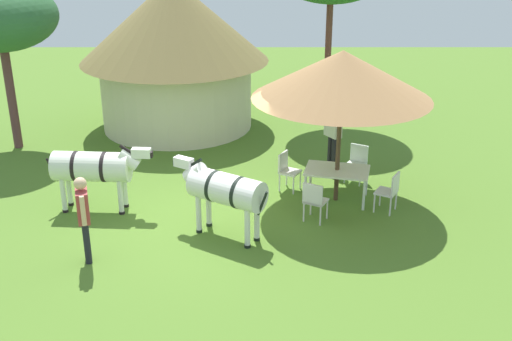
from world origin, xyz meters
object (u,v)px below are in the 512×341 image
at_px(standing_watcher, 84,212).
at_px(zebra_by_umbrella, 95,167).
at_px(patio_chair_near_hut, 358,161).
at_px(shade_umbrella, 343,75).
at_px(patio_dining_table, 338,173).
at_px(thatched_hut, 175,47).
at_px(patio_chair_near_lawn, 391,190).
at_px(acacia_tree_left_background, 0,17).
at_px(patio_chair_east_end, 315,199).
at_px(patio_chair_west_end, 288,168).
at_px(guest_beside_umbrella, 334,130).
at_px(zebra_nearest_camera, 225,190).

distance_m(standing_watcher, zebra_by_umbrella, 2.23).
bearing_deg(patio_chair_near_hut, zebra_by_umbrella, 44.85).
bearing_deg(zebra_by_umbrella, shade_umbrella, 99.28).
xyz_separation_m(patio_dining_table, patio_chair_near_hut, (0.62, 1.08, -0.14)).
bearing_deg(shade_umbrella, zebra_by_umbrella, -174.57).
distance_m(thatched_hut, patio_dining_table, 6.95).
bearing_deg(patio_chair_near_lawn, standing_watcher, 138.65).
bearing_deg(acacia_tree_left_background, patio_chair_near_lawn, -23.11).
relative_size(thatched_hut, acacia_tree_left_background, 1.23).
bearing_deg(patio_chair_east_end, standing_watcher, -131.09).
height_order(standing_watcher, zebra_by_umbrella, standing_watcher).
relative_size(patio_chair_near_hut, patio_chair_west_end, 1.00).
height_order(patio_chair_west_end, guest_beside_umbrella, guest_beside_umbrella).
height_order(shade_umbrella, acacia_tree_left_background, acacia_tree_left_background).
xyz_separation_m(shade_umbrella, patio_chair_east_end, (-0.59, -1.09, -2.38)).
relative_size(thatched_hut, zebra_nearest_camera, 2.81).
distance_m(patio_chair_east_end, patio_chair_near_lawn, 1.74).
relative_size(patio_chair_near_hut, patio_chair_near_lawn, 1.00).
relative_size(patio_chair_west_end, standing_watcher, 0.53).
relative_size(guest_beside_umbrella, standing_watcher, 1.01).
height_order(patio_dining_table, standing_watcher, standing_watcher).
relative_size(patio_chair_near_lawn, acacia_tree_left_background, 0.20).
xyz_separation_m(patio_chair_near_hut, zebra_by_umbrella, (-5.90, -1.58, 0.48)).
xyz_separation_m(patio_chair_west_end, guest_beside_umbrella, (1.19, 1.27, 0.52)).
bearing_deg(zebra_nearest_camera, patio_chair_west_end, 1.97).
height_order(patio_chair_east_end, zebra_nearest_camera, zebra_nearest_camera).
bearing_deg(shade_umbrella, patio_chair_near_lawn, -29.54).
distance_m(guest_beside_umbrella, standing_watcher, 6.81).
height_order(thatched_hut, patio_dining_table, thatched_hut).
relative_size(patio_chair_near_lawn, standing_watcher, 0.53).
height_order(patio_dining_table, patio_chair_near_hut, patio_chair_near_hut).
relative_size(patio_chair_near_hut, patio_chair_east_end, 1.00).
xyz_separation_m(patio_dining_table, zebra_nearest_camera, (-2.43, -1.70, 0.36)).
bearing_deg(standing_watcher, acacia_tree_left_background, -166.70).
bearing_deg(thatched_hut, acacia_tree_left_background, -156.29).
bearing_deg(acacia_tree_left_background, standing_watcher, -60.74).
xyz_separation_m(thatched_hut, patio_chair_near_lawn, (5.25, -5.90, -1.88)).
xyz_separation_m(patio_chair_east_end, acacia_tree_left_background, (-7.80, 4.52, 3.03)).
distance_m(patio_dining_table, zebra_nearest_camera, 2.99).
distance_m(patio_dining_table, patio_chair_near_hut, 1.25).
bearing_deg(patio_dining_table, standing_watcher, -151.39).
bearing_deg(zebra_by_umbrella, patio_dining_table, 99.28).
bearing_deg(patio_chair_east_end, zebra_nearest_camera, -133.08).
height_order(patio_chair_west_end, patio_chair_near_lawn, same).
xyz_separation_m(shade_umbrella, guest_beside_umbrella, (0.10, 1.86, -1.86)).
height_order(patio_dining_table, zebra_by_umbrella, zebra_by_umbrella).
xyz_separation_m(shade_umbrella, patio_chair_west_end, (-1.09, 0.59, -2.38)).
relative_size(shade_umbrella, patio_chair_west_end, 4.28).
relative_size(thatched_hut, guest_beside_umbrella, 3.17).
relative_size(patio_chair_near_hut, guest_beside_umbrella, 0.52).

